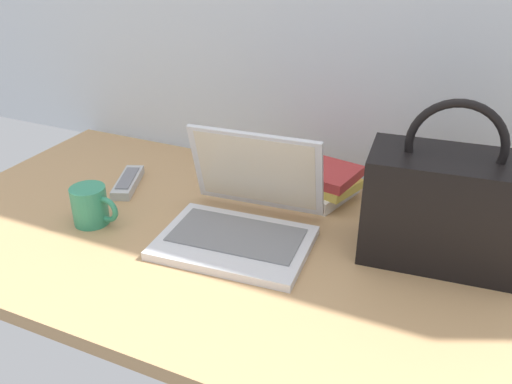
{
  "coord_description": "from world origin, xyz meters",
  "views": [
    {
      "loc": [
        0.36,
        -0.87,
        0.65
      ],
      "look_at": [
        -0.04,
        0.0,
        0.15
      ],
      "focal_mm": 37.53,
      "sensor_mm": 36.0,
      "label": 1
    }
  ],
  "objects_px": {
    "laptop": "(242,217)",
    "handbag": "(445,206)",
    "remote_control_near": "(128,182)",
    "coffee_mug": "(91,205)",
    "book_stack": "(317,180)"
  },
  "relations": [
    {
      "from": "laptop",
      "to": "handbag",
      "type": "xyz_separation_m",
      "value": [
        0.39,
        0.09,
        0.07
      ]
    },
    {
      "from": "book_stack",
      "to": "coffee_mug",
      "type": "bearing_deg",
      "value": -140.75
    },
    {
      "from": "coffee_mug",
      "to": "remote_control_near",
      "type": "distance_m",
      "value": 0.19
    },
    {
      "from": "laptop",
      "to": "handbag",
      "type": "bearing_deg",
      "value": 12.88
    },
    {
      "from": "coffee_mug",
      "to": "remote_control_near",
      "type": "bearing_deg",
      "value": 101.92
    },
    {
      "from": "handbag",
      "to": "book_stack",
      "type": "xyz_separation_m",
      "value": [
        -0.31,
        0.15,
        -0.08
      ]
    },
    {
      "from": "remote_control_near",
      "to": "handbag",
      "type": "height_order",
      "value": "handbag"
    },
    {
      "from": "book_stack",
      "to": "laptop",
      "type": "bearing_deg",
      "value": -109.06
    },
    {
      "from": "laptop",
      "to": "coffee_mug",
      "type": "relative_size",
      "value": 2.85
    },
    {
      "from": "laptop",
      "to": "handbag",
      "type": "distance_m",
      "value": 0.41
    },
    {
      "from": "laptop",
      "to": "coffee_mug",
      "type": "height_order",
      "value": "laptop"
    },
    {
      "from": "remote_control_near",
      "to": "book_stack",
      "type": "distance_m",
      "value": 0.48
    },
    {
      "from": "laptop",
      "to": "book_stack",
      "type": "height_order",
      "value": "laptop"
    },
    {
      "from": "laptop",
      "to": "remote_control_near",
      "type": "bearing_deg",
      "value": 166.34
    },
    {
      "from": "remote_control_near",
      "to": "book_stack",
      "type": "bearing_deg",
      "value": 19.05
    }
  ]
}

